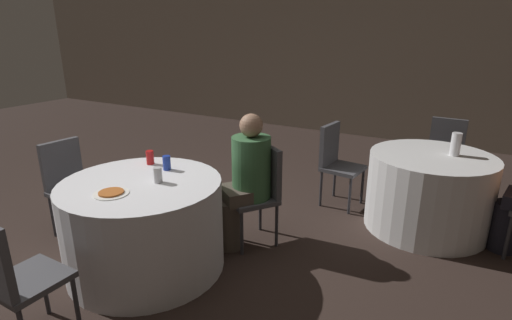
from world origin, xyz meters
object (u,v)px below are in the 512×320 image
Objects in this scene: chair_near_northeast at (261,186)px; chair_near_west at (69,180)px; table_near at (144,225)px; table_far at (428,192)px; soda_can_silver at (158,175)px; bottle_far at (456,144)px; chair_near_south at (10,273)px; chair_far_north at (445,151)px; person_green_jacket at (245,181)px; pizza_plate_near at (111,193)px; soda_can_blue at (167,163)px; soda_can_red at (150,157)px; chair_far_west at (336,157)px.

chair_near_northeast is 1.00× the size of chair_near_west.
chair_near_northeast is at bearing 54.88° from table_near.
table_near is 2.67m from table_far.
bottle_far is (1.93, 1.91, 0.05)m from soda_can_silver.
chair_near_south is at bearing -124.49° from bottle_far.
table_far is 5.28× the size of bottle_far.
chair_far_north is 0.75× the size of person_green_jacket.
soda_can_silver reaches higher than table_far.
pizza_plate_near is 0.60m from soda_can_blue.
chair_near_south is 7.41× the size of soda_can_red.
bottle_far is (0.14, -0.90, 0.32)m from chair_far_north.
soda_can_silver is (-0.38, -0.66, 0.20)m from person_green_jacket.
soda_can_red reaches higher than table_near.
person_green_jacket is at bearing 54.88° from table_near.
bottle_far reaches higher than pizza_plate_near.
bottle_far is (2.07, 3.02, 0.32)m from chair_near_south.
chair_near_northeast reaches higher than soda_can_blue.
chair_far_north is (1.92, 2.87, 0.16)m from table_near.
table_near is 0.61m from soda_can_red.
chair_near_south reaches higher than table_far.
bottle_far is (2.06, 1.97, 0.49)m from table_near.
person_green_jacket is (-0.09, -0.13, 0.07)m from chair_near_northeast.
bottle_far is at bearing 44.64° from soda_can_silver.
chair_near_south is 4.14× the size of bottle_far.
chair_far_west reaches higher than table_near.
soda_can_silver reaches higher than table_near.
person_green_jacket is 1.14m from pizza_plate_near.
chair_near_northeast is 0.96m from soda_can_silver.
soda_can_silver is (1.17, -0.03, 0.27)m from chair_near_west.
soda_can_red is (-0.75, -0.37, 0.20)m from person_green_jacket.
chair_near_south is at bearing -123.05° from table_far.
pizza_plate_near is (-0.52, -1.00, 0.15)m from person_green_jacket.
soda_can_blue is at bearing 91.89° from table_near.
chair_near_south is 1.00× the size of chair_near_northeast.
soda_can_red is at bearing -144.99° from bottle_far.
table_far is 1.28× the size of chair_near_northeast.
bottle_far is (1.15, -0.03, 0.32)m from chair_far_west.
chair_near_west is 1.00× the size of chair_far_west.
table_near is 10.35× the size of soda_can_silver.
bottle_far is (1.55, 1.24, 0.25)m from person_green_jacket.
soda_can_blue is at bearing -9.77° from soda_can_red.
chair_far_north is at bearing 58.51° from pizza_plate_near.
chair_far_west reaches higher than soda_can_silver.
chair_near_northeast is 7.41× the size of soda_can_red.
table_far is 1.28× the size of chair_near_south.
person_green_jacket is at bearing 117.34° from chair_near_west.
chair_near_northeast is 0.17m from person_green_jacket.
pizza_plate_near is 3.06m from bottle_far.
chair_far_west is at bearing -72.30° from person_green_jacket.
pizza_plate_near is 2.08× the size of soda_can_red.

